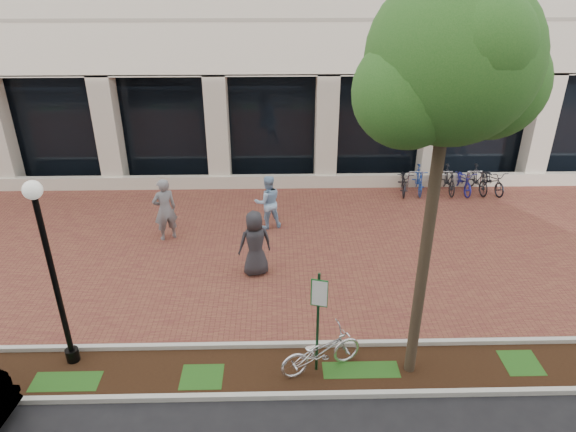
{
  "coord_description": "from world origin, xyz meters",
  "views": [
    {
      "loc": [
        0.15,
        -13.46,
        7.76
      ],
      "look_at": [
        0.45,
        -0.8,
        1.43
      ],
      "focal_mm": 32.0,
      "sensor_mm": 36.0,
      "label": 1
    }
  ],
  "objects_px": {
    "locked_bicycle": "(321,351)",
    "pedestrian_right": "(255,243)",
    "pedestrian_mid": "(268,202)",
    "street_tree": "(453,71)",
    "bike_rack_cluster": "(448,180)",
    "parking_sign": "(318,311)",
    "pedestrian_left": "(165,210)",
    "bollard": "(467,182)",
    "lamppost": "(51,267)"
  },
  "relations": [
    {
      "from": "locked_bicycle",
      "to": "lamppost",
      "type": "bearing_deg",
      "value": 64.24
    },
    {
      "from": "bollard",
      "to": "lamppost",
      "type": "bearing_deg",
      "value": -143.22
    },
    {
      "from": "pedestrian_mid",
      "to": "parking_sign",
      "type": "bearing_deg",
      "value": 85.4
    },
    {
      "from": "parking_sign",
      "to": "locked_bicycle",
      "type": "distance_m",
      "value": 1.06
    },
    {
      "from": "bollard",
      "to": "locked_bicycle",
      "type": "bearing_deg",
      "value": -124.35
    },
    {
      "from": "locked_bicycle",
      "to": "pedestrian_left",
      "type": "relative_size",
      "value": 0.92
    },
    {
      "from": "pedestrian_right",
      "to": "bike_rack_cluster",
      "type": "distance_m",
      "value": 8.82
    },
    {
      "from": "parking_sign",
      "to": "lamppost",
      "type": "xyz_separation_m",
      "value": [
        -5.23,
        0.41,
        0.85
      ]
    },
    {
      "from": "pedestrian_mid",
      "to": "pedestrian_right",
      "type": "distance_m",
      "value": 2.76
    },
    {
      "from": "parking_sign",
      "to": "locked_bicycle",
      "type": "height_order",
      "value": "parking_sign"
    },
    {
      "from": "locked_bicycle",
      "to": "pedestrian_right",
      "type": "bearing_deg",
      "value": -0.16
    },
    {
      "from": "lamppost",
      "to": "pedestrian_mid",
      "type": "distance_m",
      "value": 7.54
    },
    {
      "from": "lamppost",
      "to": "pedestrian_left",
      "type": "height_order",
      "value": "lamppost"
    },
    {
      "from": "locked_bicycle",
      "to": "pedestrian_mid",
      "type": "xyz_separation_m",
      "value": [
        -1.18,
        6.5,
        0.41
      ]
    },
    {
      "from": "street_tree",
      "to": "pedestrian_right",
      "type": "relative_size",
      "value": 4.16
    },
    {
      "from": "pedestrian_left",
      "to": "pedestrian_right",
      "type": "distance_m",
      "value": 3.46
    },
    {
      "from": "pedestrian_mid",
      "to": "bollard",
      "type": "xyz_separation_m",
      "value": [
        7.26,
        2.4,
        -0.41
      ]
    },
    {
      "from": "pedestrian_mid",
      "to": "pedestrian_right",
      "type": "bearing_deg",
      "value": 69.51
    },
    {
      "from": "parking_sign",
      "to": "bike_rack_cluster",
      "type": "bearing_deg",
      "value": 74.38
    },
    {
      "from": "locked_bicycle",
      "to": "pedestrian_right",
      "type": "relative_size",
      "value": 0.98
    },
    {
      "from": "pedestrian_mid",
      "to": "pedestrian_right",
      "type": "height_order",
      "value": "pedestrian_right"
    },
    {
      "from": "parking_sign",
      "to": "bike_rack_cluster",
      "type": "distance_m",
      "value": 10.81
    },
    {
      "from": "pedestrian_right",
      "to": "bike_rack_cluster",
      "type": "relative_size",
      "value": 0.45
    },
    {
      "from": "bollard",
      "to": "bike_rack_cluster",
      "type": "xyz_separation_m",
      "value": [
        -0.61,
        0.27,
        -0.02
      ]
    },
    {
      "from": "locked_bicycle",
      "to": "pedestrian_left",
      "type": "bearing_deg",
      "value": 14.75
    },
    {
      "from": "locked_bicycle",
      "to": "bollard",
      "type": "relative_size",
      "value": 1.94
    },
    {
      "from": "pedestrian_right",
      "to": "lamppost",
      "type": "bearing_deg",
      "value": 24.96
    },
    {
      "from": "pedestrian_left",
      "to": "pedestrian_mid",
      "type": "height_order",
      "value": "pedestrian_left"
    },
    {
      "from": "bollard",
      "to": "bike_rack_cluster",
      "type": "relative_size",
      "value": 0.23
    },
    {
      "from": "parking_sign",
      "to": "street_tree",
      "type": "bearing_deg",
      "value": 15.42
    },
    {
      "from": "lamppost",
      "to": "locked_bicycle",
      "type": "bearing_deg",
      "value": -4.05
    },
    {
      "from": "lamppost",
      "to": "pedestrian_right",
      "type": "bearing_deg",
      "value": 41.42
    },
    {
      "from": "parking_sign",
      "to": "pedestrian_mid",
      "type": "bearing_deg",
      "value": 114.95
    },
    {
      "from": "locked_bicycle",
      "to": "bike_rack_cluster",
      "type": "relative_size",
      "value": 0.44
    },
    {
      "from": "pedestrian_mid",
      "to": "lamppost",
      "type": "bearing_deg",
      "value": 41.86
    },
    {
      "from": "lamppost",
      "to": "bike_rack_cluster",
      "type": "height_order",
      "value": "lamppost"
    },
    {
      "from": "pedestrian_left",
      "to": "bike_rack_cluster",
      "type": "bearing_deg",
      "value": 170.15
    },
    {
      "from": "locked_bicycle",
      "to": "pedestrian_left",
      "type": "distance_m",
      "value": 7.23
    },
    {
      "from": "street_tree",
      "to": "pedestrian_left",
      "type": "distance_m",
      "value": 9.97
    },
    {
      "from": "pedestrian_right",
      "to": "bollard",
      "type": "distance_m",
      "value": 9.16
    },
    {
      "from": "parking_sign",
      "to": "bike_rack_cluster",
      "type": "relative_size",
      "value": 0.58
    },
    {
      "from": "street_tree",
      "to": "bike_rack_cluster",
      "type": "bearing_deg",
      "value": 68.93
    },
    {
      "from": "locked_bicycle",
      "to": "bollard",
      "type": "xyz_separation_m",
      "value": [
        6.08,
        8.9,
        0.0
      ]
    },
    {
      "from": "pedestrian_left",
      "to": "bike_rack_cluster",
      "type": "height_order",
      "value": "pedestrian_left"
    },
    {
      "from": "locked_bicycle",
      "to": "pedestrian_mid",
      "type": "bearing_deg",
      "value": -11.45
    },
    {
      "from": "street_tree",
      "to": "bike_rack_cluster",
      "type": "relative_size",
      "value": 1.87
    },
    {
      "from": "parking_sign",
      "to": "pedestrian_mid",
      "type": "height_order",
      "value": "parking_sign"
    },
    {
      "from": "locked_bicycle",
      "to": "pedestrian_mid",
      "type": "relative_size",
      "value": 1.03
    },
    {
      "from": "locked_bicycle",
      "to": "bike_rack_cluster",
      "type": "bearing_deg",
      "value": -52.51
    },
    {
      "from": "street_tree",
      "to": "pedestrian_mid",
      "type": "height_order",
      "value": "street_tree"
    }
  ]
}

